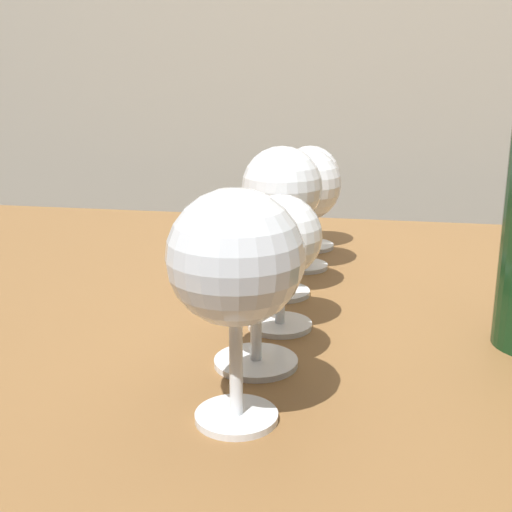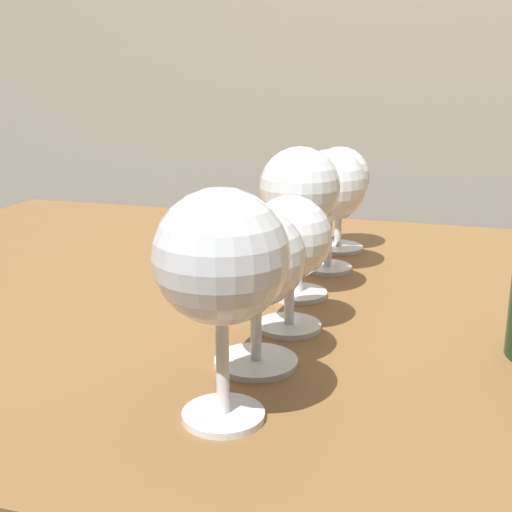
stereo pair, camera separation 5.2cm
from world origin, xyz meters
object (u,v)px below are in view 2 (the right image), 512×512
wine_glass_empty (256,263)px  wine_glass_chardonnay (330,188)px  wine_glass_amber (290,241)px  wine_glass_pinot (300,191)px  wine_glass_port (221,262)px  wine_glass_rose (340,180)px

wine_glass_empty → wine_glass_chardonnay: (0.01, 0.27, 0.01)m
wine_glass_amber → wine_glass_pinot: wine_glass_pinot is taller
wine_glass_port → wine_glass_amber: (0.00, 0.17, -0.03)m
wine_glass_empty → wine_glass_pinot: 0.18m
wine_glass_chardonnay → wine_glass_rose: 0.09m
wine_glass_amber → wine_glass_pinot: size_ratio=0.79×
wine_glass_rose → wine_glass_chardonnay: bearing=-87.5°
wine_glass_amber → wine_glass_chardonnay: bearing=89.9°
wine_glass_pinot → wine_glass_rose: bearing=87.4°
wine_glass_port → wine_glass_rose: bearing=89.9°
wine_glass_port → wine_glass_pinot: bearing=91.7°
wine_glass_pinot → wine_glass_chardonnay: (0.01, 0.10, -0.01)m
wine_glass_empty → wine_glass_rose: size_ratio=0.96×
wine_glass_port → wine_glass_empty: (-0.00, 0.09, -0.03)m
wine_glass_empty → wine_glass_pinot: (-0.01, 0.17, 0.03)m
wine_glass_pinot → wine_glass_chardonnay: wine_glass_pinot is taller
wine_glass_empty → wine_glass_chardonnay: wine_glass_chardonnay is taller
wine_glass_amber → wine_glass_pinot: (-0.01, 0.09, 0.03)m
wine_glass_amber → wine_glass_rose: (-0.00, 0.29, 0.01)m
wine_glass_chardonnay → wine_glass_rose: bearing=92.5°
wine_glass_empty → wine_glass_amber: wine_glass_empty is taller
wine_glass_pinot → wine_glass_chardonnay: bearing=82.8°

